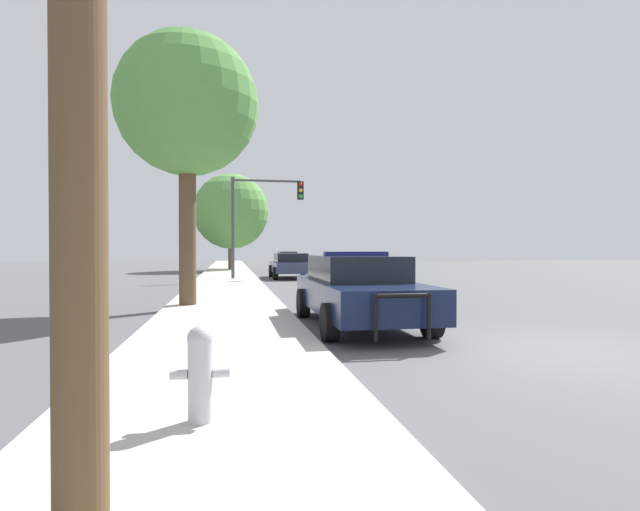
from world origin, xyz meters
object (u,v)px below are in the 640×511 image
(traffic_light, at_px, (262,207))
(tree_sidewalk_near, at_px, (187,106))
(fire_hydrant, at_px, (200,371))
(car_background_distant, at_px, (287,258))
(tree_sidewalk_far, at_px, (231,211))
(police_car, at_px, (358,289))
(car_background_midblock, at_px, (290,265))

(traffic_light, relative_size, tree_sidewalk_near, 0.71)
(fire_hydrant, bearing_deg, car_background_distant, 82.54)
(traffic_light, relative_size, car_background_distant, 1.22)
(tree_sidewalk_far, bearing_deg, police_car, -84.73)
(traffic_light, distance_m, car_background_midblock, 3.76)
(fire_hydrant, xyz_separation_m, traffic_light, (1.82, 20.51, 3.08))
(car_background_distant, relative_size, tree_sidewalk_near, 0.58)
(fire_hydrant, bearing_deg, traffic_light, 84.94)
(fire_hydrant, height_order, tree_sidewalk_far, tree_sidewalk_far)
(fire_hydrant, xyz_separation_m, car_background_distant, (5.48, 41.81, 0.17))
(police_car, distance_m, car_background_midblock, 16.66)
(fire_hydrant, xyz_separation_m, tree_sidewalk_near, (-0.83, 9.05, 4.69))
(traffic_light, height_order, car_background_distant, traffic_light)
(police_car, bearing_deg, fire_hydrant, 63.17)
(police_car, relative_size, car_background_distant, 1.24)
(traffic_light, bearing_deg, police_car, -86.15)
(car_background_midblock, bearing_deg, police_car, -92.14)
(traffic_light, xyz_separation_m, car_background_midblock, (1.61, 1.73, -2.92))
(police_car, xyz_separation_m, tree_sidewalk_near, (-3.65, 3.45, 4.49))
(traffic_light, distance_m, tree_sidewalk_far, 12.04)
(car_background_midblock, height_order, tree_sidewalk_far, tree_sidewalk_far)
(fire_hydrant, relative_size, tree_sidewalk_far, 0.12)
(car_background_midblock, bearing_deg, tree_sidewalk_far, 106.74)
(police_car, bearing_deg, traffic_light, -86.22)
(tree_sidewalk_near, bearing_deg, tree_sidewalk_far, 87.13)
(car_background_distant, height_order, tree_sidewalk_near, tree_sidewalk_near)
(car_background_distant, height_order, car_background_midblock, car_background_midblock)
(tree_sidewalk_near, bearing_deg, traffic_light, 77.00)
(traffic_light, height_order, car_background_midblock, traffic_light)
(fire_hydrant, height_order, tree_sidewalk_near, tree_sidewalk_near)
(car_background_midblock, relative_size, tree_sidewalk_near, 0.62)
(police_car, bearing_deg, tree_sidewalk_near, -43.49)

